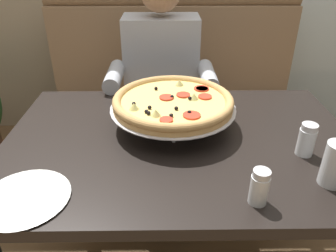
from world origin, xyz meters
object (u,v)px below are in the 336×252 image
at_px(patio_chair, 306,39).
at_px(booth_bench, 173,110).
at_px(diner_main, 161,80).
at_px(dining_table, 180,159).
at_px(shaker_parmesan, 259,189).
at_px(drinking_glass, 334,167).
at_px(pizza, 173,102).
at_px(shaker_pepper_flakes, 306,142).
at_px(plate_near_left, 24,196).

bearing_deg(patio_chair, booth_bench, -136.30).
bearing_deg(diner_main, patio_chair, 47.63).
distance_m(dining_table, shaker_parmesan, 0.41).
bearing_deg(shaker_parmesan, drinking_glass, 18.13).
distance_m(dining_table, pizza, 0.21).
xyz_separation_m(shaker_pepper_flakes, patio_chair, (0.93, 2.28, -0.26)).
xyz_separation_m(dining_table, drinking_glass, (0.43, -0.25, 0.15)).
height_order(dining_table, pizza, pizza).
bearing_deg(patio_chair, drinking_glass, -110.55).
bearing_deg(plate_near_left, shaker_parmesan, -1.78).
distance_m(plate_near_left, patio_chair, 3.07).
relative_size(diner_main, shaker_parmesan, 12.09).
xyz_separation_m(shaker_parmesan, drinking_glass, (0.23, 0.08, 0.01)).
bearing_deg(plate_near_left, patio_chair, 54.36).
distance_m(diner_main, patio_chair, 2.10).
height_order(pizza, shaker_pepper_flakes, pizza).
height_order(pizza, plate_near_left, pizza).
relative_size(dining_table, plate_near_left, 5.04).
relative_size(shaker_pepper_flakes, shaker_parmesan, 1.06).
xyz_separation_m(shaker_pepper_flakes, plate_near_left, (-0.85, -0.21, -0.04)).
distance_m(diner_main, shaker_parmesan, 1.00).
relative_size(booth_bench, drinking_glass, 11.80).
bearing_deg(shaker_pepper_flakes, shaker_parmesan, -133.16).
distance_m(pizza, patio_chair, 2.50).
relative_size(pizza, shaker_pepper_flakes, 4.19).
height_order(diner_main, shaker_parmesan, diner_main).
distance_m(drinking_glass, patio_chair, 2.61).
height_order(booth_bench, plate_near_left, booth_bench).
distance_m(shaker_pepper_flakes, patio_chair, 2.48).
distance_m(booth_bench, drinking_glass, 1.29).
distance_m(pizza, plate_near_left, 0.59).
xyz_separation_m(booth_bench, plate_near_left, (-0.44, -1.21, 0.35)).
height_order(dining_table, diner_main, diner_main).
distance_m(booth_bench, shaker_pepper_flakes, 1.15).
bearing_deg(plate_near_left, diner_main, 68.38).
bearing_deg(dining_table, booth_bench, 90.00).
bearing_deg(shaker_parmesan, diner_main, 105.43).
relative_size(diner_main, pizza, 2.71).
bearing_deg(diner_main, booth_bench, 75.07).
relative_size(plate_near_left, patio_chair, 0.29).
xyz_separation_m(dining_table, pizza, (-0.02, 0.10, 0.19)).
bearing_deg(drinking_glass, shaker_pepper_flakes, 97.77).
xyz_separation_m(diner_main, drinking_glass, (0.50, -0.88, 0.08)).
xyz_separation_m(booth_bench, pizza, (-0.02, -0.80, 0.44)).
height_order(diner_main, plate_near_left, diner_main).
relative_size(diner_main, shaker_pepper_flakes, 11.36).
bearing_deg(dining_table, diner_main, 96.43).
bearing_deg(pizza, patio_chair, 56.73).
height_order(booth_bench, pizza, booth_bench).
bearing_deg(booth_bench, shaker_pepper_flakes, -67.80).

